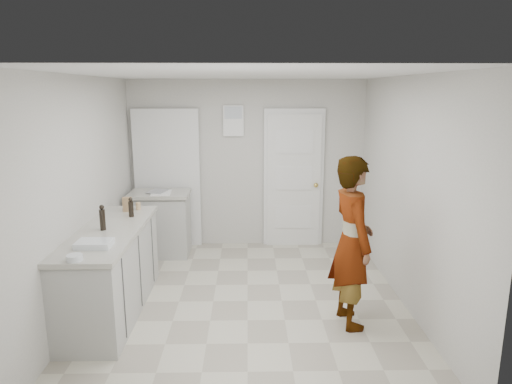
{
  "coord_description": "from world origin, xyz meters",
  "views": [
    {
      "loc": [
        0.01,
        -4.78,
        2.35
      ],
      "look_at": [
        0.1,
        0.4,
        1.18
      ],
      "focal_mm": 32.0,
      "sensor_mm": 36.0,
      "label": 1
    }
  ],
  "objects_px": {
    "oil_cruet_a": "(131,208)",
    "egg_bowl": "(75,258)",
    "spice_jar": "(138,206)",
    "baking_dish": "(94,244)",
    "person": "(352,242)",
    "cake_mix_box": "(127,204)",
    "oil_cruet_b": "(102,218)"
  },
  "relations": [
    {
      "from": "person",
      "to": "cake_mix_box",
      "type": "relative_size",
      "value": 9.91
    },
    {
      "from": "oil_cruet_a",
      "to": "oil_cruet_b",
      "type": "bearing_deg",
      "value": -108.58
    },
    {
      "from": "oil_cruet_a",
      "to": "spice_jar",
      "type": "bearing_deg",
      "value": 89.24
    },
    {
      "from": "cake_mix_box",
      "to": "baking_dish",
      "type": "distance_m",
      "value": 1.26
    },
    {
      "from": "spice_jar",
      "to": "egg_bowl",
      "type": "height_order",
      "value": "spice_jar"
    },
    {
      "from": "oil_cruet_b",
      "to": "baking_dish",
      "type": "relative_size",
      "value": 0.84
    },
    {
      "from": "egg_bowl",
      "to": "oil_cruet_a",
      "type": "bearing_deg",
      "value": 84.07
    },
    {
      "from": "cake_mix_box",
      "to": "oil_cruet_a",
      "type": "bearing_deg",
      "value": -66.94
    },
    {
      "from": "cake_mix_box",
      "to": "spice_jar",
      "type": "relative_size",
      "value": 2.0
    },
    {
      "from": "baking_dish",
      "to": "person",
      "type": "bearing_deg",
      "value": 5.85
    },
    {
      "from": "spice_jar",
      "to": "person",
      "type": "bearing_deg",
      "value": -24.73
    },
    {
      "from": "oil_cruet_a",
      "to": "egg_bowl",
      "type": "bearing_deg",
      "value": -95.93
    },
    {
      "from": "oil_cruet_b",
      "to": "baking_dish",
      "type": "xyz_separation_m",
      "value": [
        0.08,
        -0.52,
        -0.1
      ]
    },
    {
      "from": "spice_jar",
      "to": "oil_cruet_b",
      "type": "relative_size",
      "value": 0.32
    },
    {
      "from": "cake_mix_box",
      "to": "spice_jar",
      "type": "xyz_separation_m",
      "value": [
        0.11,
        0.09,
        -0.04
      ]
    },
    {
      "from": "baking_dish",
      "to": "egg_bowl",
      "type": "relative_size",
      "value": 2.4
    },
    {
      "from": "oil_cruet_b",
      "to": "egg_bowl",
      "type": "bearing_deg",
      "value": -88.31
    },
    {
      "from": "cake_mix_box",
      "to": "egg_bowl",
      "type": "bearing_deg",
      "value": -91.76
    },
    {
      "from": "person",
      "to": "cake_mix_box",
      "type": "height_order",
      "value": "person"
    },
    {
      "from": "cake_mix_box",
      "to": "oil_cruet_b",
      "type": "xyz_separation_m",
      "value": [
        -0.07,
        -0.74,
        0.04
      ]
    },
    {
      "from": "oil_cruet_a",
      "to": "egg_bowl",
      "type": "relative_size",
      "value": 1.71
    },
    {
      "from": "oil_cruet_a",
      "to": "baking_dish",
      "type": "height_order",
      "value": "oil_cruet_a"
    },
    {
      "from": "person",
      "to": "egg_bowl",
      "type": "relative_size",
      "value": 12.92
    },
    {
      "from": "spice_jar",
      "to": "baking_dish",
      "type": "bearing_deg",
      "value": -94.05
    },
    {
      "from": "cake_mix_box",
      "to": "spice_jar",
      "type": "bearing_deg",
      "value": 39.0
    },
    {
      "from": "baking_dish",
      "to": "egg_bowl",
      "type": "height_order",
      "value": "baking_dish"
    },
    {
      "from": "person",
      "to": "oil_cruet_a",
      "type": "height_order",
      "value": "person"
    },
    {
      "from": "oil_cruet_a",
      "to": "egg_bowl",
      "type": "distance_m",
      "value": 1.38
    },
    {
      "from": "person",
      "to": "baking_dish",
      "type": "xyz_separation_m",
      "value": [
        -2.46,
        -0.25,
        0.08
      ]
    },
    {
      "from": "oil_cruet_a",
      "to": "egg_bowl",
      "type": "xyz_separation_m",
      "value": [
        -0.14,
        -1.37,
        -0.08
      ]
    },
    {
      "from": "cake_mix_box",
      "to": "person",
      "type": "bearing_deg",
      "value": -22.39
    },
    {
      "from": "person",
      "to": "spice_jar",
      "type": "relative_size",
      "value": 19.82
    }
  ]
}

